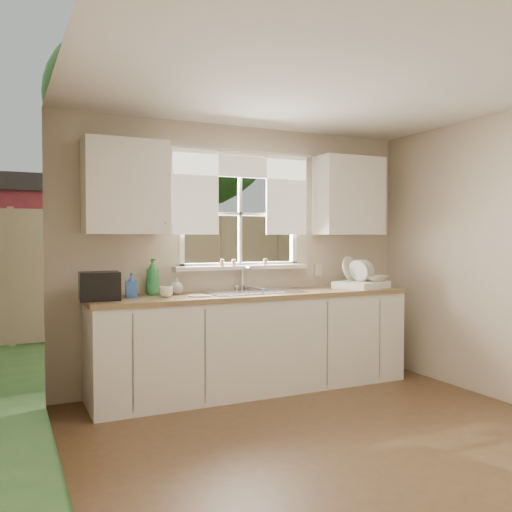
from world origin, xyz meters
name	(u,v)px	position (x,y,z in m)	size (l,w,h in m)	color
ground	(364,455)	(0.00, 0.00, 0.00)	(4.00, 4.00, 0.00)	brown
room_walls	(372,267)	(0.00, -0.07, 1.24)	(3.62, 4.02, 2.50)	beige
ceiling	(367,68)	(0.00, 0.00, 2.50)	(3.60, 4.00, 0.02)	silver
window	(241,231)	(0.00, 2.00, 1.49)	(1.38, 0.16, 1.06)	white
curtains	(243,184)	(0.00, 1.95, 1.93)	(1.50, 0.03, 0.81)	white
base_cabinets	(255,343)	(0.00, 1.68, 0.43)	(3.00, 0.62, 0.87)	white
countertop	(255,295)	(0.00, 1.68, 0.89)	(3.04, 0.65, 0.04)	olive
upper_cabinet_left	(126,187)	(-1.15, 1.82, 1.85)	(0.70, 0.33, 0.80)	white
upper_cabinet_right	(349,196)	(1.15, 1.82, 1.85)	(0.70, 0.33, 0.80)	white
wall_outlet	(318,270)	(0.88, 1.99, 1.08)	(0.08, 0.01, 0.12)	beige
sill_jars	(241,262)	(-0.03, 1.94, 1.18)	(0.50, 0.04, 0.06)	brown
backyard	(142,139)	(0.58, 8.42, 3.46)	(20.00, 10.00, 6.13)	#335421
sink	(253,300)	(0.00, 1.71, 0.84)	(0.88, 0.52, 0.40)	#B7B7BC
dish_rack	(361,282)	(1.17, 1.65, 0.97)	(0.61, 0.54, 0.32)	white
bowl	(375,278)	(1.32, 1.59, 1.01)	(0.24, 0.24, 0.06)	white
soap_bottle_a	(152,277)	(-0.91, 1.89, 1.07)	(0.12, 0.12, 0.32)	#2A8140
soap_bottle_b	(131,285)	(-1.12, 1.77, 1.01)	(0.09, 0.10, 0.21)	blue
soap_bottle_c	(177,286)	(-0.70, 1.85, 0.99)	(0.12, 0.12, 0.15)	#EBE9C1
saucer	(200,296)	(-0.57, 1.58, 0.92)	(0.20, 0.20, 0.01)	white
cup	(166,292)	(-0.85, 1.64, 0.96)	(0.12, 0.12, 0.09)	white
black_appliance	(99,286)	(-1.40, 1.68, 1.03)	(0.32, 0.27, 0.23)	black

